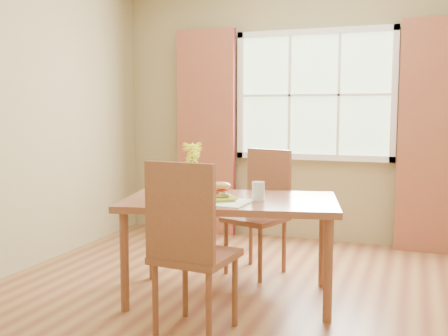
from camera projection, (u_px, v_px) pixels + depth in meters
room at (263, 110)px, 3.59m from camera, size 4.24×3.84×2.74m
window at (314, 95)px, 5.32m from camera, size 1.62×0.06×1.32m
curtain_left at (206, 133)px, 5.67m from camera, size 0.65×0.08×2.20m
curtain_right at (434, 137)px, 4.88m from camera, size 0.65×0.08×2.20m
dining_table at (230, 209)px, 3.72m from camera, size 1.63×1.14×0.73m
chair_near at (188, 242)px, 3.07m from camera, size 0.48×0.48×1.06m
chair_far at (262, 205)px, 4.37m from camera, size 0.54×0.54×1.02m
placemat at (217, 202)px, 3.57m from camera, size 0.47×0.36×0.01m
plate at (214, 198)px, 3.64m from camera, size 0.38×0.38×0.01m
croissant_sandwich at (220, 190)px, 3.60m from camera, size 0.16×0.11×0.11m
water_glass at (258, 192)px, 3.61m from camera, size 0.09×0.09×0.13m
flower_vase at (193, 162)px, 3.92m from camera, size 0.16×0.16×0.38m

